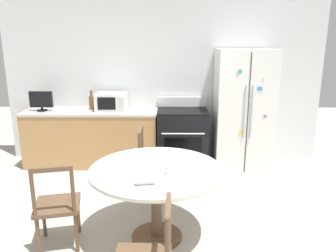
{
  "coord_description": "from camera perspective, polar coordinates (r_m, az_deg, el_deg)",
  "views": [
    {
      "loc": [
        0.15,
        -2.8,
        1.99
      ],
      "look_at": [
        0.1,
        1.15,
        0.95
      ],
      "focal_mm": 35.0,
      "sensor_mm": 36.0,
      "label": 1
    }
  ],
  "objects": [
    {
      "name": "ground_plane",
      "position": [
        3.44,
        -1.99,
        -20.62
      ],
      "size": [
        14.0,
        14.0,
        0.0
      ],
      "primitive_type": "plane",
      "color": "#B2ADA3"
    },
    {
      "name": "back_wall",
      "position": [
        5.5,
        -0.84,
        7.55
      ],
      "size": [
        5.2,
        0.1,
        2.6
      ],
      "color": "silver",
      "rests_on": "ground_plane"
    },
    {
      "name": "kitchen_counter",
      "position": [
        5.48,
        -13.03,
        -1.96
      ],
      "size": [
        2.13,
        0.64,
        0.9
      ],
      "color": "#AD7F4C",
      "rests_on": "ground_plane"
    },
    {
      "name": "refrigerator",
      "position": [
        5.25,
        12.87,
        2.76
      ],
      "size": [
        0.86,
        0.74,
        1.86
      ],
      "color": "white",
      "rests_on": "ground_plane"
    },
    {
      "name": "oven_range",
      "position": [
        5.29,
        2.5,
        -1.97
      ],
      "size": [
        0.79,
        0.68,
        1.08
      ],
      "color": "black",
      "rests_on": "ground_plane"
    },
    {
      "name": "microwave",
      "position": [
        5.32,
        -9.84,
        4.23
      ],
      "size": [
        0.48,
        0.36,
        0.28
      ],
      "color": "white",
      "rests_on": "kitchen_counter"
    },
    {
      "name": "countertop_tv",
      "position": [
        5.54,
        -21.21,
        4.17
      ],
      "size": [
        0.36,
        0.16,
        0.31
      ],
      "color": "black",
      "rests_on": "kitchen_counter"
    },
    {
      "name": "counter_bottle",
      "position": [
        5.44,
        -13.15,
        4.05
      ],
      "size": [
        0.08,
        0.08,
        0.31
      ],
      "color": "brown",
      "rests_on": "kitchen_counter"
    },
    {
      "name": "dining_table",
      "position": [
        3.3,
        -2.05,
        -9.48
      ],
      "size": [
        1.32,
        1.32,
        0.77
      ],
      "color": "beige",
      "rests_on": "ground_plane"
    },
    {
      "name": "dining_chair_far",
      "position": [
        4.28,
        -2.55,
        -6.6
      ],
      "size": [
        0.43,
        0.43,
        0.9
      ],
      "rotation": [
        0.0,
        0.0,
        4.7
      ],
      "color": "brown",
      "rests_on": "ground_plane"
    },
    {
      "name": "dining_chair_left",
      "position": [
        3.43,
        -18.74,
        -13.07
      ],
      "size": [
        0.5,
        0.5,
        0.9
      ],
      "rotation": [
        0.0,
        0.0,
        6.51
      ],
      "color": "brown",
      "rests_on": "ground_plane"
    },
    {
      "name": "candle_glass",
      "position": [
        3.11,
        0.21,
        -7.72
      ],
      "size": [
        0.08,
        0.08,
        0.08
      ],
      "color": "silver",
      "rests_on": "dining_table"
    },
    {
      "name": "folded_napkin",
      "position": [
        2.9,
        -4.05,
        -9.66
      ],
      "size": [
        0.18,
        0.08,
        0.05
      ],
      "color": "#A3BCDB",
      "rests_on": "dining_table"
    }
  ]
}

